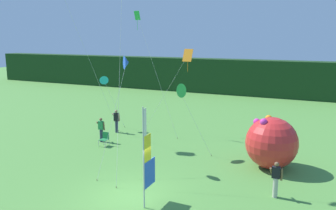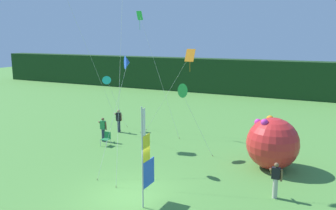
% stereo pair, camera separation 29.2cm
% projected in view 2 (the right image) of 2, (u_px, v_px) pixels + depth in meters
% --- Properties ---
extents(ground_plane, '(120.00, 120.00, 0.00)m').
position_uv_depth(ground_plane, '(131.00, 196.00, 15.76)').
color(ground_plane, '#518E3D').
extents(distant_treeline, '(80.00, 2.40, 4.23)m').
position_uv_depth(distant_treeline, '(263.00, 78.00, 41.66)').
color(distant_treeline, '#193819').
rests_on(distant_treeline, ground).
extents(banner_flag, '(0.06, 1.03, 4.29)m').
position_uv_depth(banner_flag, '(146.00, 158.00, 14.59)').
color(banner_flag, '#B7B7BC').
rests_on(banner_flag, ground).
extents(person_near_banner, '(0.55, 0.48, 1.64)m').
position_uv_depth(person_near_banner, '(103.00, 129.00, 23.79)').
color(person_near_banner, '#2D334C').
rests_on(person_near_banner, ground).
extents(person_mid_field, '(0.55, 0.48, 1.70)m').
position_uv_depth(person_mid_field, '(119.00, 120.00, 26.06)').
color(person_mid_field, '#2D334C').
rests_on(person_mid_field, ground).
extents(person_far_left, '(0.55, 0.48, 1.64)m').
position_uv_depth(person_far_left, '(276.00, 179.00, 15.42)').
color(person_far_left, '#B7B2A3').
rests_on(person_far_left, ground).
extents(inflatable_balloon, '(2.79, 2.79, 2.82)m').
position_uv_depth(inflatable_balloon, '(273.00, 143.00, 18.81)').
color(inflatable_balloon, red).
rests_on(inflatable_balloon, ground).
extents(folding_chair, '(0.51, 0.51, 0.89)m').
position_uv_depth(folding_chair, '(106.00, 138.00, 22.97)').
color(folding_chair, '#BCBCC1').
rests_on(folding_chair, ground).
extents(kite_cyan_delta_0, '(1.76, 1.02, 4.10)m').
position_uv_depth(kite_cyan_delta_0, '(107.00, 80.00, 27.00)').
color(kite_cyan_delta_0, brown).
rests_on(kite_cyan_delta_0, ground).
extents(kite_green_delta_1, '(2.35, 0.93, 4.28)m').
position_uv_depth(kite_green_delta_1, '(181.00, 91.00, 20.91)').
color(kite_green_delta_1, brown).
rests_on(kite_green_delta_1, ground).
extents(kite_blue_delta_2, '(0.68, 3.26, 5.99)m').
position_uv_depth(kite_blue_delta_2, '(127.00, 63.00, 18.94)').
color(kite_blue_delta_2, brown).
rests_on(kite_blue_delta_2, ground).
extents(kite_orange_diamond_3, '(3.46, 1.25, 6.10)m').
position_uv_depth(kite_orange_diamond_3, '(188.00, 59.00, 25.37)').
color(kite_orange_diamond_3, brown).
rests_on(kite_orange_diamond_3, ground).
extents(kite_green_diamond_5, '(3.99, 1.36, 8.80)m').
position_uv_depth(kite_green_diamond_5, '(143.00, 27.00, 25.48)').
color(kite_green_diamond_5, brown).
rests_on(kite_green_diamond_5, ground).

